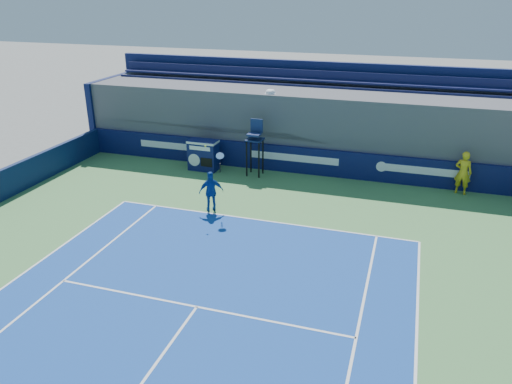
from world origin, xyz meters
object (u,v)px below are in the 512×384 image
(match_clock, at_px, (203,154))
(tennis_player, at_px, (211,191))
(umpire_chair, at_px, (255,142))
(ball_person, at_px, (463,173))

(match_clock, height_order, tennis_player, tennis_player)
(umpire_chair, bearing_deg, ball_person, 2.89)
(tennis_player, bearing_deg, match_clock, 116.85)
(ball_person, bearing_deg, umpire_chair, 15.33)
(match_clock, bearing_deg, umpire_chair, 1.77)
(ball_person, distance_m, match_clock, 10.98)
(ball_person, xyz_separation_m, match_clock, (-10.96, -0.51, -0.16))
(umpire_chair, bearing_deg, tennis_player, -94.99)
(umpire_chair, xyz_separation_m, tennis_player, (-0.36, -4.15, -0.74))
(umpire_chair, bearing_deg, match_clock, -178.23)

